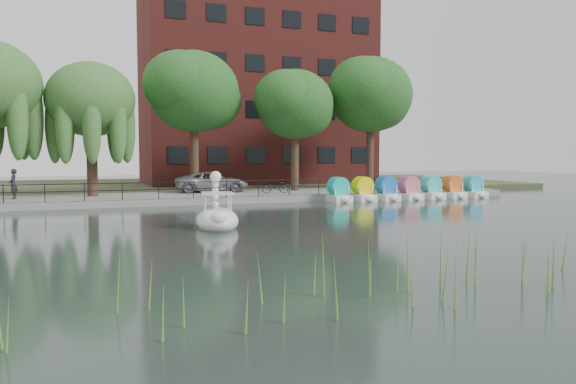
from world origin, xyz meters
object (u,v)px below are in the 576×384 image
pedestrian (13,182)px  swan_boat (217,216)px  minivan (212,180)px  bicycle (275,186)px

pedestrian → swan_boat: pedestrian is taller
minivan → bicycle: minivan is taller
bicycle → swan_boat: (-6.73, -12.35, -0.40)m
pedestrian → swan_boat: bearing=41.3°
minivan → bicycle: bearing=-126.2°
minivan → bicycle: (3.56, -2.78, -0.28)m
bicycle → swan_boat: swan_boat is taller
minivan → bicycle: size_ratio=3.28×
pedestrian → swan_boat: (8.79, -13.32, -0.89)m
minivan → swan_boat: size_ratio=1.92×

